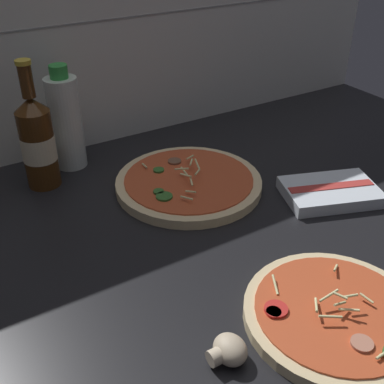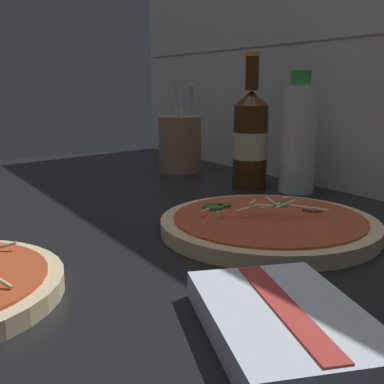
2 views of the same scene
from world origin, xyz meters
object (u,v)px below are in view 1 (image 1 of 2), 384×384
object	(u,v)px
mushroom_left	(228,350)
dish_towel	(330,192)
pizza_near	(335,315)
pizza_far	(189,183)
beer_bottle	(38,141)
oil_bottle	(66,122)

from	to	relation	value
mushroom_left	dish_towel	world-z (taller)	mushroom_left
pizza_near	pizza_far	size ratio (longest dim) A/B	0.86
mushroom_left	beer_bottle	bearing A→B (deg)	97.14
beer_bottle	oil_bottle	distance (cm)	8.95
mushroom_left	pizza_near	bearing A→B (deg)	-7.56
pizza_far	beer_bottle	bearing A→B (deg)	145.92
pizza_near	oil_bottle	size ratio (longest dim) A/B	1.14
pizza_far	oil_bottle	xyz separation A→B (cm)	(-16.68, 21.31, 8.98)
pizza_far	beer_bottle	xyz separation A→B (cm)	(-24.07, 16.29, 8.43)
pizza_near	pizza_far	world-z (taller)	pizza_near
beer_bottle	oil_bottle	bearing A→B (deg)	34.18
pizza_near	mushroom_left	xyz separation A→B (cm)	(-16.19, 2.15, 0.67)
beer_bottle	dish_towel	xyz separation A→B (cm)	(45.50, -33.54, -8.30)
pizza_near	oil_bottle	bearing A→B (deg)	104.18
pizza_far	mushroom_left	world-z (taller)	pizza_far
beer_bottle	mushroom_left	size ratio (longest dim) A/B	4.98
pizza_near	dish_towel	distance (cm)	32.41
pizza_far	dish_towel	bearing A→B (deg)	-38.84
pizza_near	oil_bottle	xyz separation A→B (cm)	(-15.65, 61.92, 9.05)
beer_bottle	dish_towel	size ratio (longest dim) A/B	1.23
mushroom_left	dish_towel	distance (cm)	44.09
pizza_far	oil_bottle	distance (cm)	28.51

